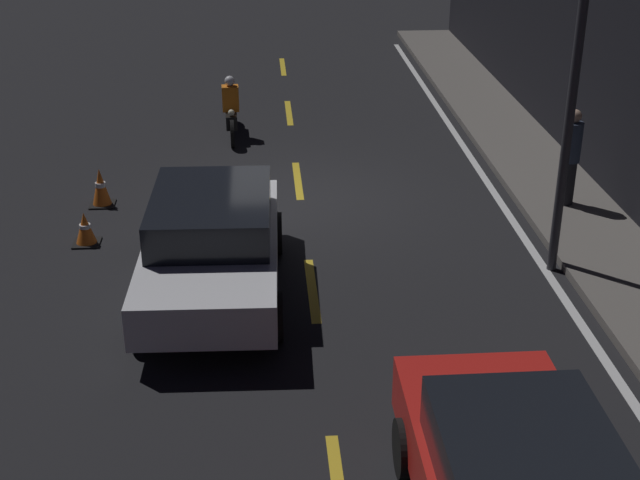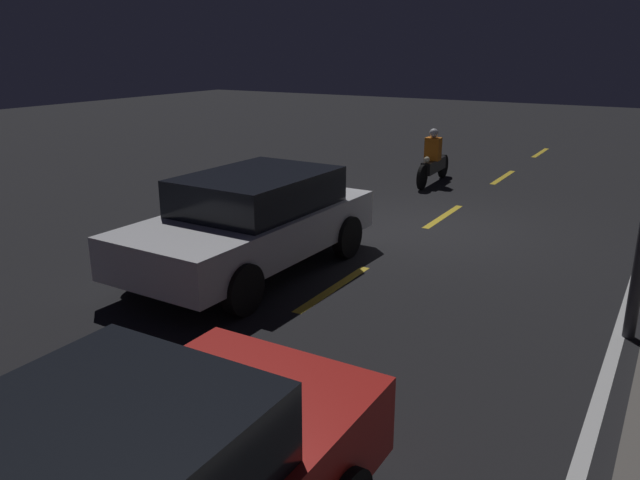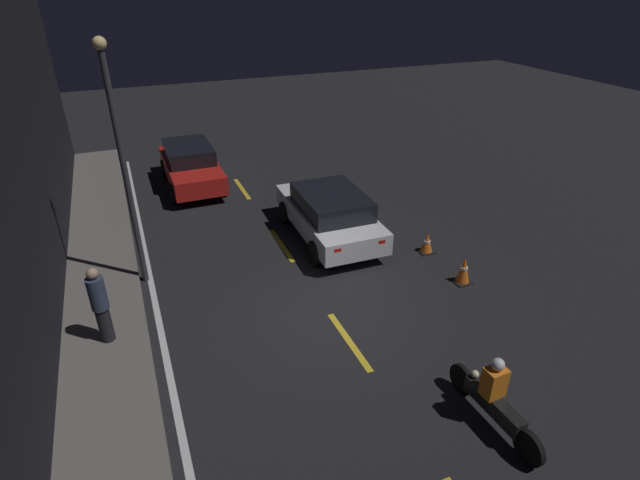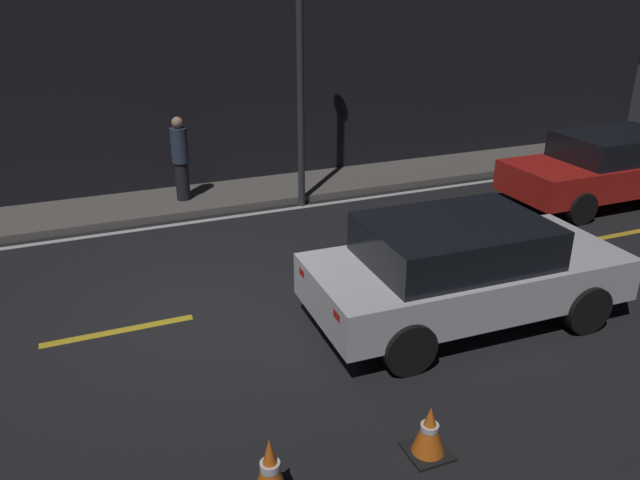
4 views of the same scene
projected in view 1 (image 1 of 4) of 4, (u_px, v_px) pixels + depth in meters
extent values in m
plane|color=black|center=(300.00, 200.00, 16.38)|extent=(56.00, 56.00, 0.00)
cube|color=#605B56|center=(554.00, 190.00, 16.65)|extent=(28.00, 1.71, 0.14)
cube|color=black|center=(633.00, 3.00, 15.27)|extent=(28.00, 0.30, 6.99)
cube|color=gold|center=(283.00, 67.00, 25.42)|extent=(2.00, 0.14, 0.01)
cube|color=gold|center=(289.00, 113.00, 21.35)|extent=(2.00, 0.14, 0.01)
cube|color=gold|center=(298.00, 180.00, 17.28)|extent=(2.00, 0.14, 0.01)
cube|color=gold|center=(312.00, 290.00, 13.21)|extent=(2.00, 0.14, 0.01)
cube|color=silver|center=(495.00, 195.00, 16.61)|extent=(25.20, 0.14, 0.01)
cube|color=silver|center=(212.00, 254.00, 12.85)|extent=(4.35, 1.99, 0.60)
cube|color=black|center=(211.00, 212.00, 12.81)|extent=(2.41, 1.75, 0.54)
cube|color=red|center=(257.00, 189.00, 14.73)|extent=(0.07, 0.20, 0.10)
cube|color=red|center=(183.00, 191.00, 14.68)|extent=(0.07, 0.20, 0.10)
cylinder|color=black|center=(276.00, 317.00, 11.80)|extent=(0.68, 0.20, 0.68)
cylinder|color=black|center=(137.00, 320.00, 11.73)|extent=(0.68, 0.20, 0.68)
cylinder|color=black|center=(276.00, 233.00, 14.22)|extent=(0.68, 0.20, 0.68)
cylinder|color=black|center=(161.00, 235.00, 14.15)|extent=(0.68, 0.20, 0.68)
cube|color=black|center=(534.00, 474.00, 7.64)|extent=(2.35, 1.54, 0.52)
cylinder|color=black|center=(405.00, 448.00, 9.35)|extent=(0.64, 0.18, 0.64)
cylinder|color=black|center=(561.00, 441.00, 9.46)|extent=(0.64, 0.18, 0.64)
cylinder|color=black|center=(232.00, 134.00, 18.95)|extent=(0.60, 0.11, 0.59)
cylinder|color=black|center=(231.00, 112.00, 20.42)|extent=(0.60, 0.13, 0.59)
cube|color=black|center=(231.00, 116.00, 19.62)|extent=(1.26, 0.29, 0.30)
sphere|color=#F2EABF|center=(231.00, 113.00, 19.05)|extent=(0.14, 0.14, 0.14)
cube|color=orange|center=(230.00, 98.00, 19.35)|extent=(0.30, 0.37, 0.55)
sphere|color=silver|center=(230.00, 81.00, 19.19)|extent=(0.22, 0.22, 0.22)
cube|color=black|center=(103.00, 204.00, 16.15)|extent=(0.44, 0.44, 0.03)
cone|color=orange|center=(101.00, 186.00, 16.00)|extent=(0.34, 0.34, 0.67)
cylinder|color=white|center=(100.00, 185.00, 15.99)|extent=(0.19, 0.19, 0.08)
cube|color=black|center=(87.00, 243.00, 14.66)|extent=(0.43, 0.43, 0.03)
cone|color=orange|center=(85.00, 228.00, 14.54)|extent=(0.33, 0.33, 0.52)
cylinder|color=white|center=(85.00, 226.00, 14.53)|extent=(0.18, 0.18, 0.06)
cylinder|color=black|center=(567.00, 182.00, 15.72)|extent=(0.28, 0.28, 0.79)
cylinder|color=#2D384C|center=(572.00, 142.00, 15.40)|extent=(0.34, 0.34, 0.70)
sphere|color=tan|center=(575.00, 116.00, 15.21)|extent=(0.23, 0.23, 0.23)
cylinder|color=#333338|center=(572.00, 97.00, 12.67)|extent=(0.14, 0.14, 5.50)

